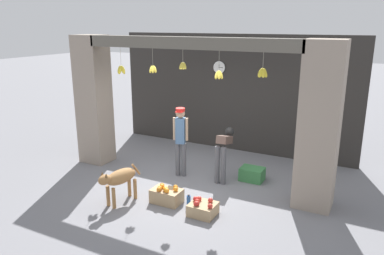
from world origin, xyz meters
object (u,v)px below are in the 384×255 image
object	(u,v)px
worker_stooping	(224,148)
water_bottle	(189,201)
fruit_crate_apples	(203,208)
fruit_crate_oranges	(167,195)
wall_clock	(219,67)
shopkeeper	(181,137)
dog	(119,179)
produce_box_green	(252,174)

from	to	relation	value
worker_stooping	water_bottle	xyz separation A→B (m)	(-0.07, -1.51, -0.61)
fruit_crate_apples	water_bottle	size ratio (longest dim) A/B	1.89
fruit_crate_oranges	wall_clock	size ratio (longest dim) A/B	1.66
fruit_crate_oranges	fruit_crate_apples	xyz separation A→B (m)	(0.83, -0.11, -0.03)
shopkeeper	wall_clock	bearing A→B (deg)	-103.60
worker_stooping	fruit_crate_apples	distance (m)	1.79
worker_stooping	fruit_crate_oranges	xyz separation A→B (m)	(-0.53, -1.55, -0.57)
dog	fruit_crate_apples	xyz separation A→B (m)	(1.62, 0.32, -0.38)
shopkeeper	fruit_crate_apples	xyz separation A→B (m)	(1.24, -1.41, -0.80)
fruit_crate_apples	wall_clock	world-z (taller)	wall_clock
worker_stooping	fruit_crate_apples	bearing A→B (deg)	-85.90
shopkeeper	worker_stooping	xyz separation A→B (m)	(0.94, 0.25, -0.19)
worker_stooping	fruit_crate_apples	xyz separation A→B (m)	(0.30, -1.66, -0.60)
wall_clock	water_bottle	bearing A→B (deg)	-74.92
dog	wall_clock	xyz separation A→B (m)	(0.31, 3.99, 1.73)
water_bottle	wall_clock	size ratio (longest dim) A/B	0.71
fruit_crate_oranges	produce_box_green	world-z (taller)	fruit_crate_oranges
fruit_crate_apples	water_bottle	bearing A→B (deg)	157.99
fruit_crate_oranges	dog	bearing A→B (deg)	-151.64
fruit_crate_oranges	wall_clock	world-z (taller)	wall_clock
produce_box_green	wall_clock	world-z (taller)	wall_clock
fruit_crate_apples	wall_clock	distance (m)	4.44
worker_stooping	wall_clock	distance (m)	2.72
worker_stooping	fruit_crate_oranges	world-z (taller)	worker_stooping
shopkeeper	fruit_crate_oranges	world-z (taller)	shopkeeper
dog	shopkeeper	xyz separation A→B (m)	(0.38, 1.73, 0.41)
wall_clock	shopkeeper	bearing A→B (deg)	-88.11
dog	shopkeeper	distance (m)	1.82
worker_stooping	wall_clock	bearing A→B (deg)	110.69
worker_stooping	water_bottle	bearing A→B (deg)	-98.66
fruit_crate_oranges	produce_box_green	xyz separation A→B (m)	(1.12, 1.80, -0.01)
fruit_crate_oranges	wall_clock	distance (m)	4.16
fruit_crate_apples	produce_box_green	xyz separation A→B (m)	(0.29, 1.91, 0.02)
shopkeeper	water_bottle	xyz separation A→B (m)	(0.88, -1.26, -0.81)
fruit_crate_apples	produce_box_green	bearing A→B (deg)	81.34
shopkeeper	worker_stooping	size ratio (longest dim) A/B	1.45
dog	water_bottle	size ratio (longest dim) A/B	4.06
wall_clock	worker_stooping	bearing A→B (deg)	-63.22
shopkeeper	fruit_crate_oranges	size ratio (longest dim) A/B	2.72
dog	produce_box_green	world-z (taller)	dog
fruit_crate_oranges	fruit_crate_apples	bearing A→B (deg)	-7.55
produce_box_green	wall_clock	distance (m)	3.18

